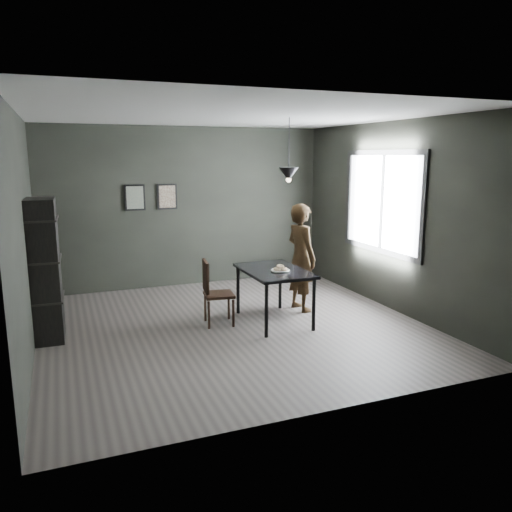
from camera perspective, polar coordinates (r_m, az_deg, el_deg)
name	(u,v)px	position (r m, az deg, el deg)	size (l,w,h in m)	color
ground	(234,327)	(6.89, -2.58, -8.05)	(5.00, 5.00, 0.00)	#3B3532
back_wall	(187,207)	(8.95, -7.91, 5.54)	(5.00, 0.10, 2.80)	black
ceiling	(232,115)	(6.52, -2.80, 15.83)	(5.00, 5.00, 0.02)	silver
window_assembly	(382,202)	(7.86, 14.21, 5.98)	(0.04, 1.96, 1.56)	white
cafe_table	(274,275)	(6.91, 2.08, -2.19)	(0.80, 1.20, 0.75)	black
white_plate	(280,271)	(6.80, 2.80, -1.70)	(0.23, 0.23, 0.01)	white
donut_pile	(280,268)	(6.79, 2.80, -1.40)	(0.19, 0.14, 0.08)	beige
woman	(301,257)	(7.46, 5.18, -0.16)	(0.59, 0.39, 1.61)	black
wood_chair	(213,288)	(6.85, -4.95, -3.71)	(0.44, 0.44, 0.90)	black
shelf_unit	(45,270)	(6.73, -22.93, -1.53)	(0.34, 0.60, 1.79)	black
pendant_lamp	(289,174)	(6.92, 3.75, 9.35)	(0.28, 0.28, 0.86)	black
framed_print_left	(135,198)	(8.73, -13.68, 6.51)	(0.34, 0.04, 0.44)	black
framed_print_right	(167,197)	(8.82, -10.12, 6.70)	(0.34, 0.04, 0.44)	black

